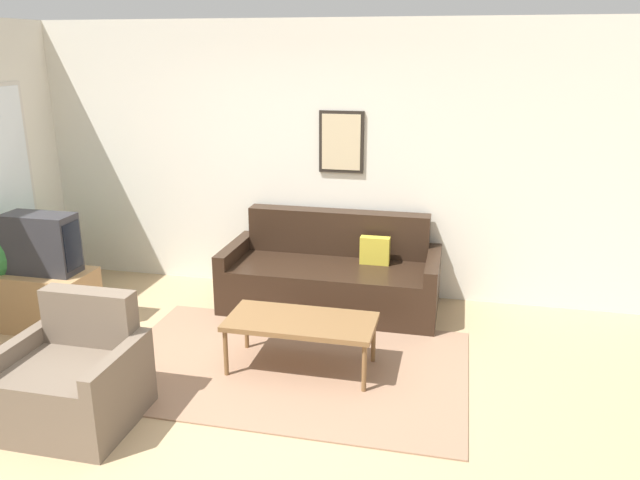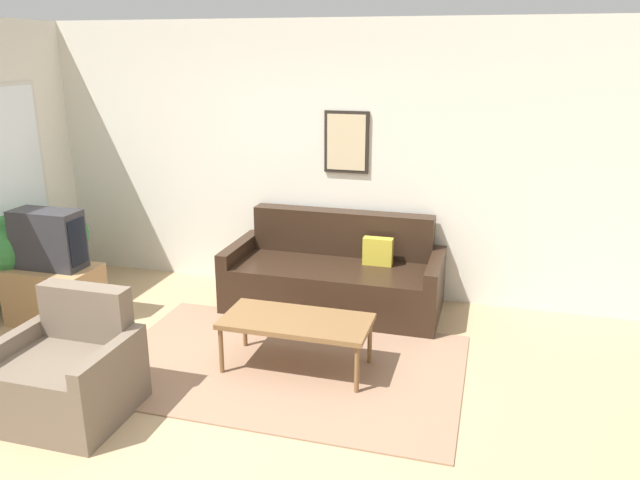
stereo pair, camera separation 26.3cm
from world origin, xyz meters
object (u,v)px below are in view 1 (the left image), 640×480
object	(u,v)px
coffee_table	(301,324)
couch	(332,277)
tv	(41,244)
armchair	(73,381)

from	to	relation	value
coffee_table	couch	bearing A→B (deg)	91.10
tv	armchair	world-z (taller)	tv
armchair	coffee_table	bearing A→B (deg)	17.79
couch	armchair	size ratio (longest dim) A/B	2.43
armchair	tv	bearing A→B (deg)	110.95
coffee_table	tv	xyz separation A→B (m)	(-2.40, 0.25, 0.40)
couch	coffee_table	xyz separation A→B (m)	(0.02, -1.29, 0.09)
couch	tv	bearing A→B (deg)	-156.32
coffee_table	armchair	xyz separation A→B (m)	(-1.32, -1.01, -0.10)
armchair	couch	bearing A→B (deg)	40.92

